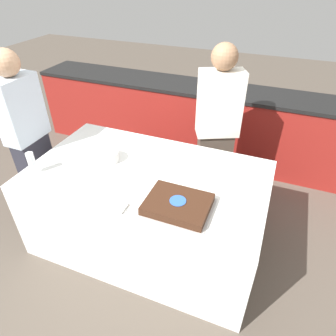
% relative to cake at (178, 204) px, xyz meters
% --- Properties ---
extents(ground_plane, '(14.00, 14.00, 0.00)m').
position_rel_cake_xyz_m(ground_plane, '(-0.37, 0.28, -0.80)').
color(ground_plane, brown).
extents(back_counter, '(4.40, 0.58, 0.92)m').
position_rel_cake_xyz_m(back_counter, '(-0.37, 1.92, -0.33)').
color(back_counter, maroon).
rests_on(back_counter, ground_plane).
extents(dining_table, '(1.90, 1.13, 0.76)m').
position_rel_cake_xyz_m(dining_table, '(-0.37, 0.28, -0.41)').
color(dining_table, silver).
rests_on(dining_table, ground_plane).
extents(cake, '(0.48, 0.38, 0.07)m').
position_rel_cake_xyz_m(cake, '(0.00, 0.00, 0.00)').
color(cake, '#B7B2AD').
rests_on(cake, dining_table).
extents(plate_stack, '(0.20, 0.20, 0.09)m').
position_rel_cake_xyz_m(plate_stack, '(-0.76, 0.33, 0.01)').
color(plate_stack, white).
rests_on(plate_stack, dining_table).
extents(wine_glass, '(0.06, 0.06, 0.19)m').
position_rel_cake_xyz_m(wine_glass, '(-1.20, -0.04, 0.09)').
color(wine_glass, white).
rests_on(wine_glass, dining_table).
extents(side_plate_near_cake, '(0.22, 0.22, 0.00)m').
position_rel_cake_xyz_m(side_plate_near_cake, '(0.08, 0.32, -0.03)').
color(side_plate_near_cake, white).
rests_on(side_plate_near_cake, dining_table).
extents(utensil_pile, '(0.15, 0.10, 0.02)m').
position_rel_cake_xyz_m(utensil_pile, '(-0.40, -0.16, -0.02)').
color(utensil_pile, white).
rests_on(utensil_pile, dining_table).
extents(person_cutting_cake, '(0.44, 0.35, 1.62)m').
position_rel_cake_xyz_m(person_cutting_cake, '(0.00, 1.07, 0.06)').
color(person_cutting_cake, '#4C4238').
rests_on(person_cutting_cake, ground_plane).
extents(person_seated_left, '(0.22, 0.38, 1.62)m').
position_rel_cake_xyz_m(person_seated_left, '(-1.54, 0.28, 0.05)').
color(person_seated_left, '#282833').
rests_on(person_seated_left, ground_plane).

